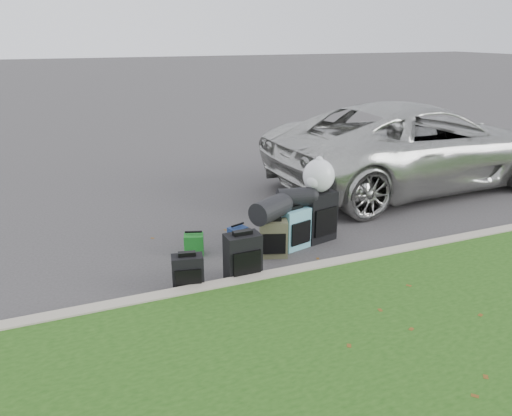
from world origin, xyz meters
name	(u,v)px	position (x,y,z in m)	size (l,w,h in m)	color
ground	(268,248)	(0.00, 0.00, 0.00)	(120.00, 120.00, 0.00)	#383535
curb	(301,273)	(0.00, -1.00, 0.07)	(120.00, 0.18, 0.15)	#9E937F
suv	(416,145)	(3.92, 1.73, 0.82)	(2.72, 5.90, 1.64)	#B7B7B2
suitcase_small_black	(188,274)	(-1.37, -0.79, 0.23)	(0.37, 0.20, 0.46)	black
suitcase_large_black_left	(243,258)	(-0.68, -0.78, 0.31)	(0.43, 0.26, 0.61)	black
suitcase_olive	(273,238)	(-0.04, -0.27, 0.26)	(0.37, 0.23, 0.51)	#3D3D29
suitcase_teal	(295,228)	(0.35, -0.13, 0.29)	(0.41, 0.24, 0.59)	teal
suitcase_large_black_right	(319,216)	(0.80, 0.00, 0.37)	(0.49, 0.29, 0.73)	black
tote_green	(194,244)	(-1.03, 0.19, 0.15)	(0.26, 0.21, 0.29)	#176B1E
tote_navy	(238,236)	(-0.35, 0.29, 0.13)	(0.24, 0.19, 0.26)	navy
duffel_left	(271,209)	(-0.07, -0.23, 0.67)	(0.31, 0.31, 0.58)	black
duffel_right	(294,197)	(0.39, -0.03, 0.72)	(0.27, 0.27, 0.48)	black
trash_bag	(319,176)	(0.80, 0.05, 0.96)	(0.46, 0.46, 0.46)	white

